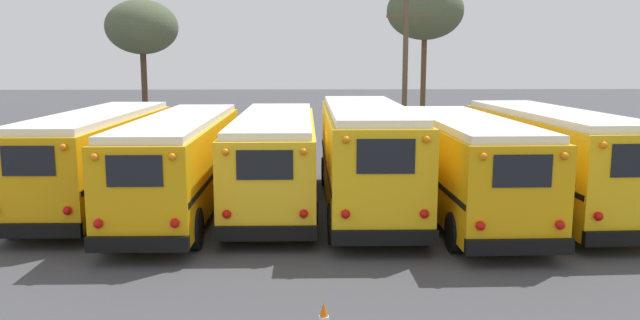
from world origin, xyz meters
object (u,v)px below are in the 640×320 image
Objects in this scene: bare_tree_1 at (425,12)px; traffic_cone at (324,320)px; school_bus_3 at (366,153)px; school_bus_4 at (465,163)px; bare_tree_0 at (142,28)px; school_bus_1 at (182,160)px; school_bus_2 at (276,155)px; utility_pole at (405,76)px; school_bus_5 at (549,157)px; school_bus_0 at (100,154)px.

traffic_cone is (-6.04, -22.88, -6.85)m from bare_tree_1.
school_bus_3 is 3.08m from school_bus_4.
school_bus_1 is at bearing -72.24° from bare_tree_0.
bare_tree_1 is 24.63m from traffic_cone.
school_bus_2 is 10.51m from utility_pole.
bare_tree_0 is at bearing 129.76° from school_bus_4.
bare_tree_0 reaches higher than traffic_cone.
bare_tree_1 reaches higher than school_bus_4.
school_bus_2 is at bearing 172.38° from school_bus_5.
school_bus_2 is at bearing 163.73° from school_bus_3.
school_bus_2 is (2.87, 0.93, -0.03)m from school_bus_1.
school_bus_2 is at bearing -119.70° from bare_tree_1.
school_bus_3 reaches higher than school_bus_1.
utility_pole reaches higher than school_bus_2.
school_bus_0 is at bearing 175.06° from school_bus_5.
school_bus_1 is 1.44× the size of utility_pole.
bare_tree_1 is at bearing 95.48° from school_bus_5.
school_bus_4 is (8.61, -1.01, 0.01)m from school_bus_1.
utility_pole is (-0.13, 10.51, 2.34)m from school_bus_4.
utility_pole is at bearing 36.73° from school_bus_0.
school_bus_4 is 15.78m from bare_tree_1.
school_bus_3 is 1.05× the size of school_bus_5.
school_bus_3 is 1.07× the size of school_bus_4.
traffic_cone is (6.98, -10.20, -1.34)m from school_bus_0.
traffic_cone is at bearing -104.79° from bare_tree_1.
school_bus_1 is at bearing -131.79° from utility_pole.
school_bus_5 is at bearing 15.41° from school_bus_4.
bare_tree_0 is (-16.35, 15.40, 4.68)m from school_bus_5.
bare_tree_0 reaches higher than school_bus_0.
bare_tree_0 is (-4.86, 15.18, 4.75)m from school_bus_1.
school_bus_3 is at bearing 176.87° from school_bus_5.
bare_tree_0 reaches higher than school_bus_3.
school_bus_3 is 1.19× the size of bare_tree_1.
school_bus_0 is 1.32× the size of bare_tree_0.
school_bus_0 reaches higher than school_bus_1.
school_bus_2 is 1.44× the size of utility_pole.
school_bus_4 is 10.76m from utility_pole.
traffic_cone is (-4.38, -18.68, -3.67)m from utility_pole.
school_bus_1 reaches higher than school_bus_2.
school_bus_1 is 1.05× the size of school_bus_3.
traffic_cone is at bearing -83.03° from school_bus_2.
bare_tree_0 is at bearing 136.70° from school_bus_5.
school_bus_5 is at bearing -3.13° from school_bus_3.
school_bus_3 is 1.37× the size of utility_pole.
traffic_cone is at bearing -55.63° from school_bus_0.
bare_tree_1 is (10.15, 13.69, 5.53)m from school_bus_1.
bare_tree_1 is at bearing 68.37° from utility_pole.
bare_tree_1 is (-1.34, 13.91, 5.46)m from school_bus_5.
school_bus_4 reaches higher than school_bus_2.
utility_pole reaches higher than school_bus_5.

